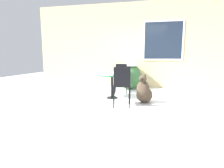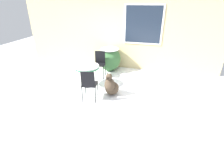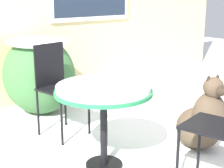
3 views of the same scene
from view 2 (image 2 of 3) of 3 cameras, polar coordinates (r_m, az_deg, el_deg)
The scene contains 7 objects.
ground_plane at distance 5.70m, azimuth -3.47°, elevation -1.79°, with size 16.00×16.00×0.00m, color white.
house_wall at distance 7.21m, azimuth 2.40°, elevation 17.80°, with size 8.00×0.10×3.22m.
shrub_left at distance 7.07m, azimuth -0.68°, elevation 8.40°, with size 0.85×0.96×0.95m.
patio_table at distance 5.71m, azimuth -8.16°, elevation 5.11°, with size 0.81×0.81×0.73m.
patio_chair_near_table at distance 6.47m, azimuth -4.09°, elevation 6.93°, with size 0.46×0.46×0.95m.
patio_chair_far_side at distance 4.88m, azimuth -7.49°, elevation 0.09°, with size 0.47×0.47×0.95m.
dog at distance 5.26m, azimuth -0.30°, elevation -0.80°, with size 0.52×0.65×0.75m.
Camera 2 is at (1.65, -4.76, 2.67)m, focal length 28.00 mm.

